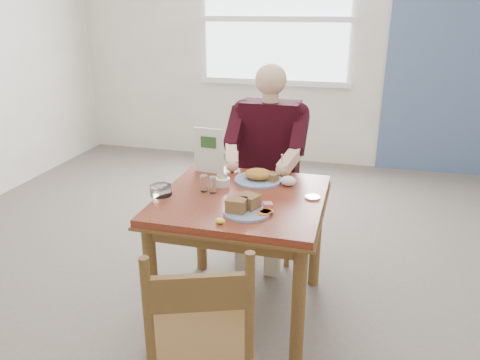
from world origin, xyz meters
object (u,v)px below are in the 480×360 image
(chair_far, at_px, (269,190))
(far_plate, at_px, (259,177))
(chair_near, at_px, (201,342))
(diner, at_px, (268,149))
(near_plate, at_px, (246,207))
(table, at_px, (242,214))

(chair_far, relative_size, far_plate, 2.70)
(chair_near, relative_size, far_plate, 2.70)
(diner, bearing_deg, far_plate, -84.62)
(chair_near, height_order, near_plate, chair_near)
(chair_near, height_order, far_plate, chair_near)
(chair_far, distance_m, near_plate, 1.05)
(chair_far, bearing_deg, chair_near, -87.78)
(table, bearing_deg, near_plate, -69.81)
(chair_far, bearing_deg, far_plate, -85.49)
(diner, bearing_deg, chair_near, -87.66)
(chair_far, height_order, diner, diner)
(diner, height_order, near_plate, diner)
(diner, relative_size, near_plate, 4.88)
(chair_near, distance_m, far_plate, 1.18)
(table, xyz_separation_m, diner, (0.00, 0.71, 0.17))
(chair_far, relative_size, chair_near, 1.00)
(near_plate, xyz_separation_m, far_plate, (-0.03, 0.45, -0.00))
(chair_far, bearing_deg, near_plate, -85.64)
(chair_far, xyz_separation_m, far_plate, (0.04, -0.55, 0.30))
(table, height_order, chair_far, chair_far)
(table, height_order, chair_near, chair_near)
(chair_near, bearing_deg, far_plate, 91.10)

